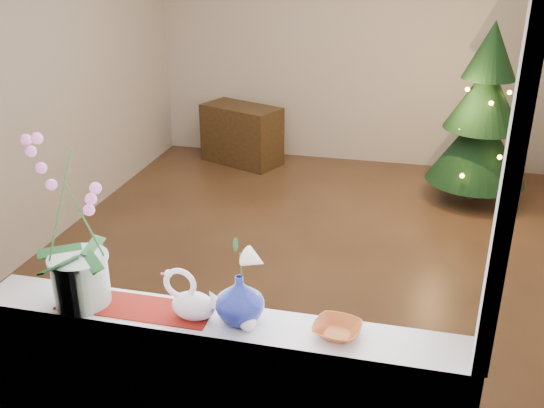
% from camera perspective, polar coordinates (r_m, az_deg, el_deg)
% --- Properties ---
extents(ground, '(5.00, 5.00, 0.00)m').
position_cam_1_polar(ground, '(5.13, 3.53, -4.74)').
color(ground, '#3B2518').
rests_on(ground, ground).
extents(wall_back, '(4.50, 0.10, 2.70)m').
position_cam_1_polar(wall_back, '(7.08, 7.56, 14.59)').
color(wall_back, beige).
rests_on(wall_back, ground).
extents(wall_front, '(4.50, 0.10, 2.70)m').
position_cam_1_polar(wall_front, '(2.35, -6.64, -3.76)').
color(wall_front, beige).
rests_on(wall_front, ground).
extents(wall_left, '(0.10, 5.00, 2.70)m').
position_cam_1_polar(wall_left, '(5.48, -20.36, 10.78)').
color(wall_left, beige).
rests_on(wall_left, ground).
extents(windowsill, '(2.20, 0.26, 0.04)m').
position_cam_1_polar(windowsill, '(2.69, -5.24, -11.08)').
color(windowsill, white).
rests_on(windowsill, window_apron).
extents(window_frame, '(2.22, 0.06, 1.60)m').
position_cam_1_polar(window_frame, '(2.24, -6.80, 4.56)').
color(window_frame, white).
rests_on(window_frame, windowsill).
extents(runner, '(0.70, 0.20, 0.01)m').
position_cam_1_polar(runner, '(2.81, -12.74, -9.44)').
color(runner, maroon).
rests_on(runner, windowsill).
extents(orchid_pot, '(0.32, 0.32, 0.78)m').
position_cam_1_polar(orchid_pot, '(2.72, -18.24, -1.87)').
color(orchid_pot, beige).
rests_on(orchid_pot, windowsill).
extents(swan, '(0.28, 0.17, 0.22)m').
position_cam_1_polar(swan, '(2.63, -7.48, -8.56)').
color(swan, white).
rests_on(swan, windowsill).
extents(blue_vase, '(0.31, 0.31, 0.25)m').
position_cam_1_polar(blue_vase, '(2.59, -3.07, -8.61)').
color(blue_vase, navy).
rests_on(blue_vase, windowsill).
extents(lily, '(0.14, 0.08, 0.19)m').
position_cam_1_polar(lily, '(2.48, -3.18, -4.29)').
color(lily, white).
rests_on(lily, blue_vase).
extents(paperweight, '(0.09, 0.09, 0.07)m').
position_cam_1_polar(paperweight, '(2.58, -2.28, -11.14)').
color(paperweight, white).
rests_on(paperweight, windowsill).
extents(amber_dish, '(0.20, 0.20, 0.04)m').
position_cam_1_polar(amber_dish, '(2.57, 6.15, -11.75)').
color(amber_dish, '#A2471A').
rests_on(amber_dish, windowsill).
extents(xmas_tree, '(1.24, 1.24, 1.77)m').
position_cam_1_polar(xmas_tree, '(6.26, 19.24, 7.96)').
color(xmas_tree, black).
rests_on(xmas_tree, ground).
extents(side_table, '(1.01, 0.77, 0.68)m').
position_cam_1_polar(side_table, '(7.15, -2.87, 6.55)').
color(side_table, black).
rests_on(side_table, ground).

